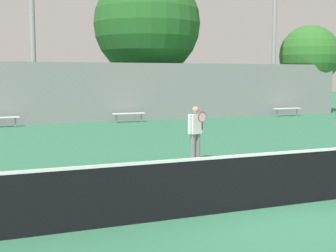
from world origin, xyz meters
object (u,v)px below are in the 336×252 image
at_px(tree_green_tall, 309,56).
at_px(tree_green_broad, 147,24).
at_px(light_pole_far_right, 275,4).
at_px(tennis_player, 196,131).
at_px(bench_courtside_far, 129,114).
at_px(bench_courtside_near, 287,109).
at_px(tennis_net, 267,180).

height_order(tree_green_tall, tree_green_broad, tree_green_broad).
bearing_deg(tree_green_tall, light_pole_far_right, -159.58).
relative_size(light_pole_far_right, tree_green_tall, 2.05).
xyz_separation_m(tennis_player, tree_green_tall, (15.14, 14.04, 2.92)).
bearing_deg(tree_green_broad, tree_green_tall, -7.66).
bearing_deg(bench_courtside_far, tennis_player, -97.77).
bearing_deg(tree_green_tall, bench_courtside_near, -145.95).
distance_m(bench_courtside_far, tree_green_tall, 14.14).
bearing_deg(bench_courtside_near, tennis_net, -127.15).
height_order(tennis_net, tennis_player, tennis_player).
bearing_deg(bench_courtside_far, tree_green_broad, 57.73).
distance_m(bench_courtside_near, tree_green_broad, 10.09).
relative_size(tennis_net, bench_courtside_near, 5.86).
height_order(tennis_net, tree_green_broad, tree_green_broad).
height_order(bench_courtside_far, tree_green_tall, tree_green_tall).
relative_size(tennis_net, tennis_player, 6.57).
relative_size(tennis_net, light_pole_far_right, 0.88).
xyz_separation_m(light_pole_far_right, tree_green_tall, (3.87, 1.44, -3.03)).
bearing_deg(tennis_player, tree_green_tall, 26.25).
xyz_separation_m(bench_courtside_near, tree_green_tall, (3.37, 2.28, 3.38)).
distance_m(tennis_net, bench_courtside_near, 20.74).
height_order(bench_courtside_near, tree_green_broad, tree_green_broad).
relative_size(tennis_net, tree_green_broad, 1.19).
xyz_separation_m(tennis_net, tree_green_broad, (4.74, 20.31, 5.10)).
xyz_separation_m(tennis_net, tree_green_tall, (15.89, 18.81, 3.29)).
bearing_deg(tree_green_tall, tennis_player, -137.17).
relative_size(bench_courtside_far, tree_green_broad, 0.20).
bearing_deg(tennis_player, light_pole_far_right, 31.60).
height_order(tennis_net, bench_courtside_near, tennis_net).
bearing_deg(bench_courtside_near, tennis_player, -135.03).
relative_size(tree_green_tall, tree_green_broad, 0.66).
bearing_deg(tree_green_broad, tennis_net, -103.14).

